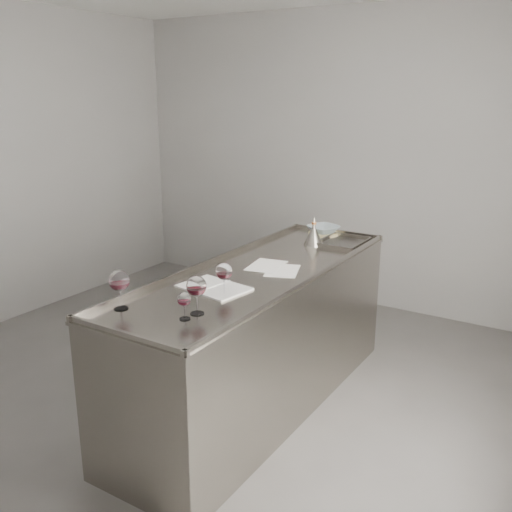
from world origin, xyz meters
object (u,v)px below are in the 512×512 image
Objects in this scene: wine_glass_right at (224,272)px; counter at (258,339)px; ceramic_bowl at (323,229)px; wine_funnel at (314,236)px; wine_glass_left at (119,281)px; wine_glass_middle at (196,287)px; wine_glass_small at (184,300)px; notebook at (214,287)px.

counter is at bearing 97.44° from wine_glass_right.
ceramic_bowl is (-0.13, 1.54, -0.08)m from wine_glass_right.
wine_glass_right is at bearing -82.56° from counter.
counter is 0.94m from wine_funnel.
wine_glass_left is 0.92× the size of ceramic_bowl.
wine_glass_left is at bearing -99.32° from wine_funnel.
ceramic_bowl reaches higher than counter.
wine_glass_left reaches higher than wine_glass_middle.
wine_glass_middle is at bearing 84.11° from wine_glass_small.
counter is 16.75× the size of wine_glass_small.
wine_funnel is at bearing 93.91° from wine_glass_middle.
wine_glass_small is 0.34× the size of notebook.
ceramic_bowl reaches higher than notebook.
wine_glass_left reaches higher than counter.
wine_glass_right is 0.86× the size of wine_funnel.
wine_funnel reaches higher than counter.
wine_glass_middle is 0.95× the size of wine_funnel.
wine_glass_left reaches higher than wine_glass_right.
wine_glass_middle reaches higher than notebook.
wine_funnel reaches higher than wine_glass_right.
wine_glass_right is at bearing 98.97° from wine_glass_middle.
wine_glass_middle is at bearing 22.40° from wine_glass_left.
wine_glass_middle is at bearing -86.09° from wine_funnel.
wine_glass_left is at bearing -106.40° from counter.
notebook is 1.18m from wine_funnel.
wine_glass_small is (0.10, -0.87, 0.57)m from counter.
wine_glass_small is (0.38, 0.07, -0.05)m from wine_glass_left.
wine_glass_middle reaches higher than ceramic_bowl.
wine_funnel reaches higher than ceramic_bowl.
wine_glass_small is 0.67× the size of wine_funnel.
wine_glass_right is 0.41m from wine_glass_small.
notebook is 1.82× the size of ceramic_bowl.
counter is at bearing 98.06° from wine_glass_middle.
wine_glass_small is at bearing -83.37° from counter.
wine_funnel reaches higher than wine_glass_left.
counter is 1.00m from wine_glass_middle.
wine_glass_left is at bearing -125.47° from wine_glass_right.
wine_glass_right is 1.55m from ceramic_bowl.
ceramic_bowl is at bearing 94.88° from wine_glass_small.
wine_glass_left is at bearing -104.57° from notebook.
wine_glass_middle is at bearing -81.94° from counter.
wine_glass_right is at bearing -15.36° from notebook.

